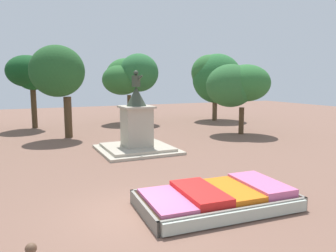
# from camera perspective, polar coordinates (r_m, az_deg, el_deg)

# --- Properties ---
(ground_plane) EXTENTS (85.83, 85.83, 0.00)m
(ground_plane) POSITION_cam_1_polar(r_m,az_deg,el_deg) (10.89, -5.73, -14.96)
(ground_plane) COLOR brown
(flower_planter) EXTENTS (5.38, 3.24, 0.68)m
(flower_planter) POSITION_cam_1_polar(r_m,az_deg,el_deg) (11.43, 8.80, -12.31)
(flower_planter) COLOR #38281C
(flower_planter) RESTS_ON ground_plane
(statue_monument) EXTENTS (4.43, 4.43, 4.78)m
(statue_monument) POSITION_cam_1_polar(r_m,az_deg,el_deg) (19.62, -5.47, -0.83)
(statue_monument) COLOR #B4AA96
(statue_monument) RESTS_ON ground_plane
(park_tree_far_left) EXTENTS (4.80, 4.29, 5.45)m
(park_tree_far_left) POSITION_cam_1_polar(r_m,az_deg,el_deg) (26.12, 11.91, 6.98)
(park_tree_far_left) COLOR #4C3823
(park_tree_far_left) RESTS_ON ground_plane
(park_tree_far_right) EXTENTS (3.46, 4.03, 6.37)m
(park_tree_far_right) POSITION_cam_1_polar(r_m,az_deg,el_deg) (30.78, -23.12, 8.54)
(park_tree_far_right) COLOR #4C3823
(park_tree_far_right) RESTS_ON ground_plane
(park_tree_street_side) EXTENTS (3.84, 3.50, 6.70)m
(park_tree_street_side) POSITION_cam_1_polar(r_m,az_deg,el_deg) (24.87, -18.68, 9.14)
(park_tree_street_side) COLOR #4C3823
(park_tree_street_side) RESTS_ON ground_plane
(park_tree_mid_canopy) EXTENTS (5.26, 5.30, 6.74)m
(park_tree_mid_canopy) POSITION_cam_1_polar(r_m,az_deg,el_deg) (32.48, -6.75, 8.69)
(park_tree_mid_canopy) COLOR brown
(park_tree_mid_canopy) RESTS_ON ground_plane
(park_tree_distant) EXTENTS (5.20, 5.00, 6.91)m
(park_tree_distant) POSITION_cam_1_polar(r_m,az_deg,el_deg) (34.81, 8.19, 8.70)
(park_tree_distant) COLOR brown
(park_tree_distant) RESTS_ON ground_plane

